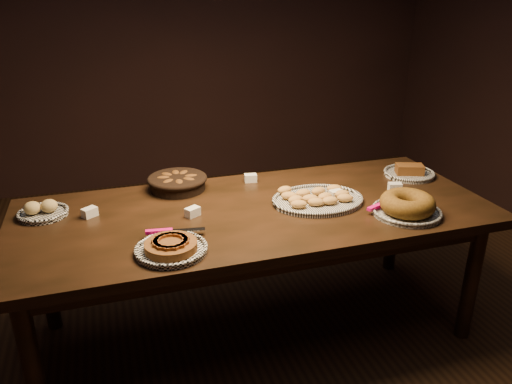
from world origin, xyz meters
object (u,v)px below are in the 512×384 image
object	(u,v)px
madeleine_platter	(317,199)
bundt_cake_plate	(407,206)
apple_tart_plate	(171,247)
buffet_table	(256,222)

from	to	relation	value
madeleine_platter	bundt_cake_plate	world-z (taller)	bundt_cake_plate
apple_tart_plate	madeleine_platter	world-z (taller)	apple_tart_plate
madeleine_platter	bundt_cake_plate	size ratio (longest dim) A/B	1.33
apple_tart_plate	bundt_cake_plate	world-z (taller)	bundt_cake_plate
apple_tart_plate	madeleine_platter	size ratio (longest dim) A/B	0.68
apple_tart_plate	bundt_cake_plate	distance (m)	1.16
buffet_table	madeleine_platter	world-z (taller)	madeleine_platter
buffet_table	apple_tart_plate	world-z (taller)	apple_tart_plate
bundt_cake_plate	apple_tart_plate	bearing A→B (deg)	-158.05
buffet_table	madeleine_platter	distance (m)	0.34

